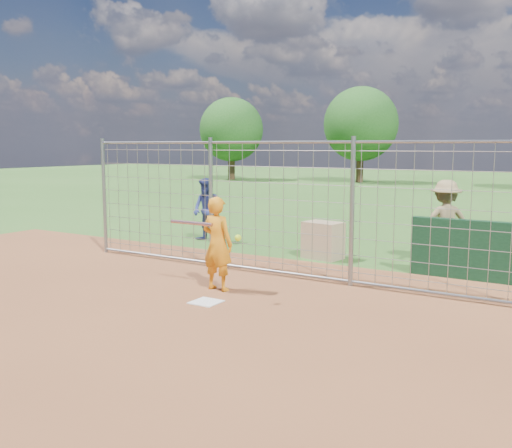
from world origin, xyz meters
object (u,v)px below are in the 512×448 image
Objects in this scene: bystander_c at (445,222)px; equipment_bin at (323,240)px; bystander_a at (207,210)px; batter at (217,244)px.

bystander_c is 2.55m from equipment_bin.
bystander_a is at bearing -27.18° from bystander_c.
bystander_c reaches higher than batter.
bystander_a is at bearing -49.57° from batter.
bystander_c reaches higher than bystander_a.
equipment_bin is (0.35, 3.44, -0.40)m from batter.
bystander_c is (5.83, 0.34, 0.06)m from bystander_a.
bystander_c is (2.74, 4.20, 0.08)m from batter.
bystander_a is 0.93× the size of bystander_c.
bystander_a reaches higher than equipment_bin.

